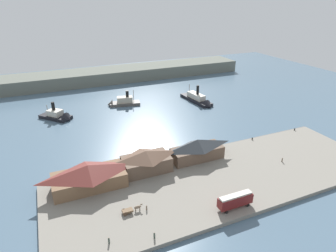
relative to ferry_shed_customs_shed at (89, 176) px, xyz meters
name	(u,v)px	position (x,y,z in m)	size (l,w,h in m)	color
ground_plane	(191,149)	(40.04, 10.43, -4.95)	(320.00, 320.00, 0.00)	slate
quay_promenade	(223,178)	(40.04, -11.57, -4.35)	(110.00, 36.00, 1.20)	gray
seawall_edge	(195,152)	(40.04, 6.83, -4.45)	(110.00, 0.80, 1.00)	#666159
ferry_shed_customs_shed	(89,176)	(0.00, 0.00, 0.00)	(21.77, 10.69, 7.37)	brown
ferry_shed_west_terminal	(146,161)	(18.69, 1.41, -0.05)	(15.78, 9.23, 7.29)	brown
ferry_shed_central_terminal	(197,149)	(37.58, 1.35, 0.12)	(18.75, 7.41, 7.62)	brown
street_tram	(235,200)	(34.64, -25.51, -1.30)	(9.97, 2.83, 4.16)	maroon
horse_cart	(131,209)	(8.07, -16.20, -2.83)	(5.70, 1.70, 1.87)	brown
pedestrian_near_west_shed	(109,240)	(0.23, -24.33, -2.94)	(0.44, 0.44, 1.76)	#3D4C42
pedestrian_at_waters_edge	(282,160)	(63.92, -12.27, -3.04)	(0.39, 0.39, 1.56)	#6B5B4C
pedestrian_near_cart	(147,208)	(12.18, -16.95, -3.05)	(0.38, 0.38, 1.54)	#6B5B4C
pedestrian_walking_east	(154,235)	(10.55, -27.09, -2.94)	(0.44, 0.44, 1.77)	#3D4C42
mooring_post_center_west	(252,139)	(65.24, 5.58, -3.30)	(0.44, 0.44, 0.90)	black
mooring_post_center_east	(295,129)	(87.60, 5.47, -3.30)	(0.44, 0.44, 0.90)	black
ferry_outer_harbor	(199,100)	(68.56, 55.60, -3.34)	(8.84, 25.76, 11.43)	black
ferry_approaching_west	(59,116)	(-4.26, 62.01, -3.51)	(16.09, 16.66, 10.45)	black
ferry_approaching_east	(122,102)	(28.36, 68.73, -3.29)	(18.08, 8.91, 10.16)	#514C47
far_headland	(118,74)	(40.04, 120.43, -0.95)	(180.00, 24.00, 8.00)	#60665B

